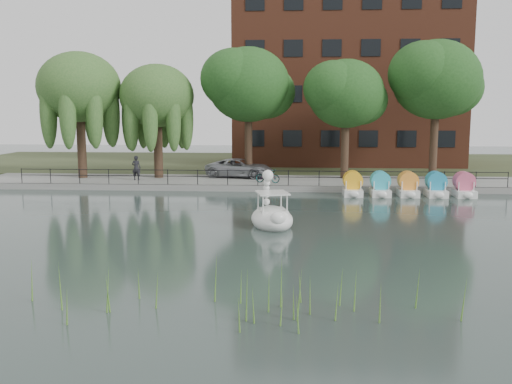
# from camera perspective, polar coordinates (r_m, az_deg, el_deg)

# --- Properties ---
(ground_plane) EXTENTS (120.00, 120.00, 0.00)m
(ground_plane) POSITION_cam_1_polar(r_m,az_deg,el_deg) (24.52, -1.80, -4.35)
(ground_plane) COLOR #3C4946
(promenade) EXTENTS (40.00, 6.00, 0.40)m
(promenade) POSITION_cam_1_polar(r_m,az_deg,el_deg) (40.21, 0.44, 0.94)
(promenade) COLOR gray
(promenade) RESTS_ON ground_plane
(kerb) EXTENTS (40.00, 0.25, 0.40)m
(kerb) POSITION_cam_1_polar(r_m,az_deg,el_deg) (37.29, 0.17, 0.35)
(kerb) COLOR gray
(kerb) RESTS_ON ground_plane
(land_strip) EXTENTS (60.00, 22.00, 0.36)m
(land_strip) POSITION_cam_1_polar(r_m,az_deg,el_deg) (54.10, 1.33, 2.83)
(land_strip) COLOR #47512D
(land_strip) RESTS_ON ground_plane
(railing) EXTENTS (32.00, 0.05, 1.00)m
(railing) POSITION_cam_1_polar(r_m,az_deg,el_deg) (37.37, 0.19, 1.83)
(railing) COLOR black
(railing) RESTS_ON promenade
(apartment_building) EXTENTS (20.00, 10.07, 18.00)m
(apartment_building) POSITION_cam_1_polar(r_m,az_deg,el_deg) (54.11, 8.96, 12.46)
(apartment_building) COLOR #4C1E16
(apartment_building) RESTS_ON land_strip
(willow_left) EXTENTS (5.88, 5.88, 9.01)m
(willow_left) POSITION_cam_1_polar(r_m,az_deg,el_deg) (43.16, -17.28, 9.95)
(willow_left) COLOR #473323
(willow_left) RESTS_ON promenade
(willow_mid) EXTENTS (5.32, 5.32, 8.15)m
(willow_mid) POSITION_cam_1_polar(r_m,az_deg,el_deg) (41.99, -9.88, 9.40)
(willow_mid) COLOR #473323
(willow_mid) RESTS_ON promenade
(broadleaf_center) EXTENTS (6.00, 6.00, 9.25)m
(broadleaf_center) POSITION_cam_1_polar(r_m,az_deg,el_deg) (41.97, -0.77, 10.63)
(broadleaf_center) COLOR #473323
(broadleaf_center) RESTS_ON promenade
(broadleaf_right) EXTENTS (5.40, 5.40, 8.32)m
(broadleaf_right) POSITION_cam_1_polar(r_m,az_deg,el_deg) (41.47, 9.00, 9.63)
(broadleaf_right) COLOR #473323
(broadleaf_right) RESTS_ON promenade
(broadleaf_far) EXTENTS (6.30, 6.30, 9.71)m
(broadleaf_far) POSITION_cam_1_polar(r_m,az_deg,el_deg) (43.54, 17.61, 10.61)
(broadleaf_far) COLOR #473323
(broadleaf_far) RESTS_ON promenade
(minivan) EXTENTS (3.70, 6.04, 1.57)m
(minivan) POSITION_cam_1_polar(r_m,az_deg,el_deg) (41.64, -1.64, 2.55)
(minivan) COLOR gray
(minivan) RESTS_ON promenade
(bicycle) EXTENTS (1.09, 1.82, 1.00)m
(bicycle) POSITION_cam_1_polar(r_m,az_deg,el_deg) (38.60, 1.17, 1.67)
(bicycle) COLOR gray
(bicycle) RESTS_ON promenade
(pedestrian) EXTENTS (0.74, 0.53, 1.98)m
(pedestrian) POSITION_cam_1_polar(r_m,az_deg,el_deg) (40.89, -11.89, 2.56)
(pedestrian) COLOR black
(pedestrian) RESTS_ON promenade
(swan_boat) EXTENTS (2.53, 3.33, 2.52)m
(swan_boat) POSITION_cam_1_polar(r_m,az_deg,el_deg) (26.32, 1.58, -2.25)
(swan_boat) COLOR white
(swan_boat) RESTS_ON ground_plane
(pedal_boat_row) EXTENTS (7.95, 1.70, 1.40)m
(pedal_boat_row) POSITION_cam_1_polar(r_m,az_deg,el_deg) (36.50, 14.96, 0.54)
(pedal_boat_row) COLOR white
(pedal_boat_row) RESTS_ON ground_plane
(reed_bank) EXTENTS (24.00, 2.40, 1.20)m
(reed_bank) POSITION_cam_1_polar(r_m,az_deg,el_deg) (15.09, 2.27, -10.17)
(reed_bank) COLOR #669938
(reed_bank) RESTS_ON ground_plane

